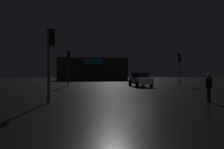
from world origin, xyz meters
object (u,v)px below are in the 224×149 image
at_px(traffic_signal_cross_left, 50,49).
at_px(car_near, 140,79).
at_px(traffic_signal_main, 179,62).
at_px(traffic_signal_opposite, 68,61).
at_px(store_building, 93,69).
at_px(pedestrian, 209,86).

height_order(traffic_signal_cross_left, car_near, traffic_signal_cross_left).
height_order(traffic_signal_main, traffic_signal_cross_left, traffic_signal_main).
relative_size(traffic_signal_opposite, car_near, 1.01).
bearing_deg(store_building, traffic_signal_opposite, -98.97).
bearing_deg(traffic_signal_opposite, traffic_signal_main, -0.97).
height_order(store_building, traffic_signal_cross_left, store_building).
xyz_separation_m(car_near, pedestrian, (0.10, -13.09, 0.05)).
bearing_deg(store_building, pedestrian, -83.23).
distance_m(traffic_signal_opposite, traffic_signal_cross_left, 13.65).
bearing_deg(traffic_signal_main, car_near, -165.75).
xyz_separation_m(store_building, traffic_signal_main, (10.12, -24.66, 0.50)).
bearing_deg(traffic_signal_main, traffic_signal_opposite, 179.03).
distance_m(traffic_signal_main, car_near, 6.16).
bearing_deg(car_near, store_building, 99.89).
height_order(car_near, pedestrian, car_near).
relative_size(traffic_signal_opposite, traffic_signal_cross_left, 1.07).
bearing_deg(traffic_signal_cross_left, store_building, 84.35).
bearing_deg(traffic_signal_main, traffic_signal_cross_left, -136.01).
distance_m(traffic_signal_opposite, pedestrian, 17.16).
height_order(store_building, traffic_signal_opposite, store_building).
bearing_deg(car_near, pedestrian, -89.55).
xyz_separation_m(traffic_signal_main, traffic_signal_opposite, (-13.97, 0.24, -0.00)).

